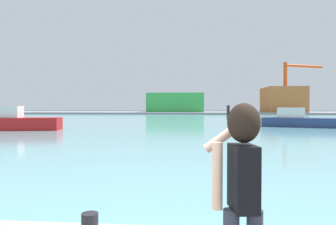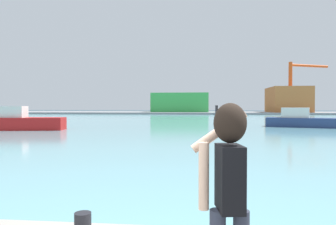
% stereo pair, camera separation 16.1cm
% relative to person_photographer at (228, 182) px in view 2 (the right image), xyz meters
% --- Properties ---
extents(ground_plane, '(220.00, 220.00, 0.00)m').
position_rel_person_photographer_xyz_m(ground_plane, '(-0.94, 49.74, -1.73)').
color(ground_plane, '#334751').
extents(harbor_water, '(140.00, 100.00, 0.02)m').
position_rel_person_photographer_xyz_m(harbor_water, '(-0.94, 51.74, -1.72)').
color(harbor_water, '#6BA8B2').
rests_on(harbor_water, ground_plane).
extents(far_shore_dock, '(140.00, 20.00, 0.51)m').
position_rel_person_photographer_xyz_m(far_shore_dock, '(-0.94, 91.74, -1.47)').
color(far_shore_dock, gray).
rests_on(far_shore_dock, ground_plane).
extents(person_photographer, '(0.53, 0.55, 1.74)m').
position_rel_person_photographer_xyz_m(person_photographer, '(0.00, 0.00, 0.00)').
color(person_photographer, '#2D3342').
rests_on(person_photographer, quay_promenade).
extents(harbor_bollard, '(0.22, 0.22, 0.32)m').
position_rel_person_photographer_xyz_m(harbor_bollard, '(-1.77, 1.24, -0.91)').
color(harbor_bollard, black).
rests_on(harbor_bollard, quay_promenade).
extents(boat_moored, '(8.40, 3.54, 2.31)m').
position_rel_person_photographer_xyz_m(boat_moored, '(-17.83, 26.49, -0.88)').
color(boat_moored, '#B21919').
rests_on(boat_moored, harbor_water).
extents(boat_moored_2, '(8.35, 4.66, 2.14)m').
position_rel_person_photographer_xyz_m(boat_moored_2, '(10.84, 33.56, -0.96)').
color(boat_moored_2, navy).
rests_on(boat_moored_2, harbor_water).
extents(warehouse_left, '(16.53, 8.46, 5.57)m').
position_rel_person_photographer_xyz_m(warehouse_left, '(-6.50, 91.81, 1.57)').
color(warehouse_left, green).
rests_on(warehouse_left, far_shore_dock).
extents(warehouse_right, '(10.14, 13.95, 7.07)m').
position_rel_person_photographer_xyz_m(warehouse_right, '(24.20, 91.22, 2.32)').
color(warehouse_right, '#B26633').
rests_on(warehouse_right, far_shore_dock).
extents(port_crane, '(12.22, 6.11, 13.81)m').
position_rel_person_photographer_xyz_m(port_crane, '(25.81, 88.73, 7.59)').
color(port_crane, '#D84C19').
rests_on(port_crane, far_shore_dock).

